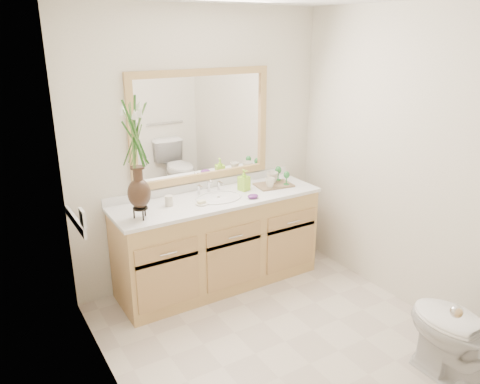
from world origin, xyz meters
TOP-DOWN VIEW (x-y plane):
  - floor at (0.00, 0.00)m, footprint 2.60×2.60m
  - wall_back at (0.00, 1.30)m, footprint 2.40×0.02m
  - wall_front at (0.00, -1.30)m, footprint 2.40×0.02m
  - wall_left at (-1.20, 0.00)m, footprint 0.02×2.60m
  - wall_right at (1.20, 0.00)m, footprint 0.02×2.60m
  - vanity at (0.00, 1.01)m, footprint 1.80×0.55m
  - counter at (0.00, 1.01)m, footprint 1.84×0.57m
  - sink at (0.00, 1.00)m, footprint 0.38×0.34m
  - mirror at (0.00, 1.28)m, footprint 1.32×0.04m
  - switch_plate at (-1.19, 0.76)m, footprint 0.02×0.12m
  - door at (-0.30, -1.29)m, footprint 0.80×0.03m
  - toilet at (0.70, -0.92)m, footprint 0.42×0.75m
  - flower_vase at (-0.73, 0.91)m, footprint 0.21×0.21m
  - tumbler at (-0.44, 1.05)m, footprint 0.07×0.07m
  - soap_dish at (-0.20, 0.93)m, footprint 0.10×0.10m
  - soap_bottle at (0.30, 1.06)m, footprint 0.09×0.10m
  - purple_dish at (0.25, 0.84)m, footprint 0.12×0.10m
  - tray at (0.60, 1.02)m, footprint 0.36×0.26m
  - mug_left at (0.52, 0.97)m, footprint 0.09×0.09m
  - mug_right at (0.61, 1.06)m, footprint 0.15×0.15m
  - goblet_front at (0.69, 0.95)m, footprint 0.06×0.06m
  - goblet_back at (0.70, 1.10)m, footprint 0.06×0.06m

SIDE VIEW (x-z plane):
  - floor at x=0.00m, z-range 0.00..0.00m
  - toilet at x=0.70m, z-range 0.00..0.74m
  - vanity at x=0.00m, z-range 0.00..0.80m
  - sink at x=0.00m, z-range 0.66..0.89m
  - counter at x=0.00m, z-range 0.80..0.83m
  - tray at x=0.60m, z-range 0.83..0.85m
  - soap_dish at x=-0.20m, z-range 0.82..0.86m
  - purple_dish at x=0.25m, z-range 0.83..0.87m
  - tumbler at x=-0.44m, z-range 0.83..0.92m
  - mug_left at x=0.52m, z-range 0.85..0.94m
  - mug_right at x=0.61m, z-range 0.85..0.96m
  - soap_bottle at x=0.30m, z-range 0.83..1.00m
  - goblet_front at x=0.69m, z-range 0.87..0.99m
  - goblet_back at x=0.70m, z-range 0.87..1.01m
  - switch_plate at x=-1.19m, z-range 0.92..1.04m
  - door at x=-0.30m, z-range 0.00..2.00m
  - wall_back at x=0.00m, z-range 0.00..2.40m
  - wall_front at x=0.00m, z-range 0.00..2.40m
  - wall_left at x=-1.20m, z-range 0.00..2.40m
  - wall_right at x=1.20m, z-range 0.00..2.40m
  - mirror at x=0.00m, z-range 0.92..1.89m
  - flower_vase at x=-0.73m, z-range 0.98..1.83m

